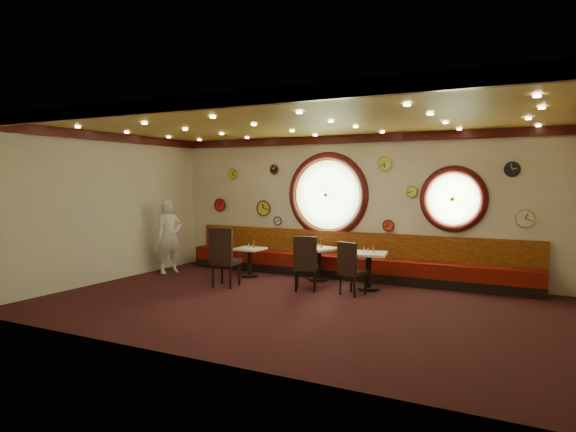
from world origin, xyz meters
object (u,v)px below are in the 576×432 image
object	(u,v)px
chair_a	(223,253)
condiment_b_salt	(318,245)
condiment_a_bottle	(253,244)
condiment_c_bottle	(374,248)
table_a	(250,259)
condiment_a_pepper	(252,246)
table_b	(319,260)
condiment_b_pepper	(318,246)
waiter	(169,236)
condiment_a_salt	(249,245)
chair_b	(305,260)
chair_c	(350,265)
table_c	(368,266)
condiment_c_pepper	(368,250)
condiment_c_salt	(364,249)
condiment_b_bottle	(321,243)

from	to	relation	value
chair_a	condiment_b_salt	distance (m)	2.13
condiment_a_bottle	condiment_c_bottle	world-z (taller)	condiment_c_bottle
table_a	condiment_a_pepper	bearing A→B (deg)	5.33
table_b	condiment_b_pepper	bearing A→B (deg)	-71.30
waiter	condiment_a_salt	bearing A→B (deg)	-50.98
chair_b	condiment_b_salt	distance (m)	1.22
chair_c	condiment_a_bottle	xyz separation A→B (m)	(-2.61, 0.78, 0.16)
condiment_a_pepper	condiment_c_bottle	bearing A→B (deg)	-0.54
table_b	condiment_a_bottle	distance (m)	1.54
table_a	waiter	bearing A→B (deg)	-167.83
condiment_a_pepper	condiment_a_bottle	distance (m)	0.06
condiment_b_pepper	condiment_a_pepper	bearing A→B (deg)	-171.47
table_c	condiment_a_bottle	xyz separation A→B (m)	(-2.76, 0.14, 0.27)
table_a	condiment_c_pepper	distance (m)	2.85
table_c	chair_b	world-z (taller)	chair_b
condiment_c_bottle	waiter	size ratio (longest dim) A/B	0.09
condiment_b_pepper	waiter	distance (m)	3.62
table_c	table_b	bearing A→B (deg)	161.99
condiment_b_salt	waiter	distance (m)	3.58
condiment_a_salt	condiment_c_salt	distance (m)	2.79
chair_a	chair_c	world-z (taller)	chair_a
table_c	condiment_a_pepper	size ratio (longest dim) A/B	9.26
table_b	condiment_a_bottle	size ratio (longest dim) A/B	4.70
condiment_a_bottle	condiment_c_bottle	xyz separation A→B (m)	(2.83, -0.05, 0.08)
chair_b	condiment_b_salt	world-z (taller)	chair_b
condiment_a_pepper	condiment_c_bottle	xyz separation A→B (m)	(2.85, -0.03, 0.13)
condiment_c_salt	waiter	world-z (taller)	waiter
condiment_a_bottle	condiment_c_bottle	bearing A→B (deg)	-1.06
condiment_a_bottle	condiment_c_salt	bearing A→B (deg)	-1.64
condiment_b_bottle	table_c	bearing A→B (deg)	-20.27
condiment_a_bottle	condiment_a_salt	bearing A→B (deg)	164.33
condiment_b_salt	condiment_c_salt	size ratio (longest dim) A/B	0.83
condiment_b_salt	condiment_b_bottle	world-z (taller)	condiment_b_bottle
condiment_b_salt	condiment_c_bottle	distance (m)	1.45
table_b	condiment_b_salt	xyz separation A→B (m)	(-0.05, 0.08, 0.31)
table_c	condiment_b_bottle	world-z (taller)	condiment_b_bottle
condiment_c_salt	condiment_c_bottle	world-z (taller)	condiment_c_bottle
table_c	condiment_a_bottle	size ratio (longest dim) A/B	4.43
table_c	condiment_c_pepper	world-z (taller)	condiment_c_pepper
condiment_c_pepper	condiment_c_bottle	distance (m)	0.12
chair_c	condiment_a_salt	world-z (taller)	chair_c
chair_a	condiment_a_salt	distance (m)	1.32
condiment_a_salt	table_a	bearing A→B (deg)	-52.26
chair_b	condiment_b_bottle	bearing A→B (deg)	76.05
chair_a	chair_c	xyz separation A→B (m)	(2.56, 0.48, -0.11)
chair_b	condiment_a_bottle	distance (m)	1.90
condiment_c_salt	condiment_b_pepper	distance (m)	1.16
table_c	condiment_b_pepper	bearing A→B (deg)	164.63
condiment_a_pepper	condiment_b_bottle	distance (m)	1.59
chair_a	chair_c	distance (m)	2.60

